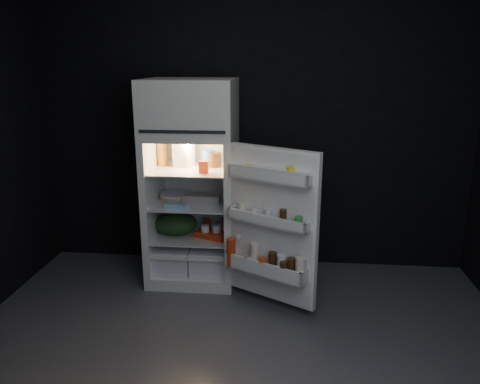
# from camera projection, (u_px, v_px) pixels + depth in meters

# --- Properties ---
(floor) EXTENTS (4.00, 3.40, 0.00)m
(floor) POSITION_uv_depth(u_px,v_px,m) (235.00, 366.00, 3.06)
(floor) COLOR #4F4F54
(floor) RESTS_ON ground
(wall_back) EXTENTS (4.00, 0.00, 2.70)m
(wall_back) POSITION_uv_depth(u_px,v_px,m) (254.00, 125.00, 4.32)
(wall_back) COLOR black
(wall_back) RESTS_ON ground
(wall_front) EXTENTS (4.00, 0.00, 2.70)m
(wall_front) POSITION_uv_depth(u_px,v_px,m) (154.00, 324.00, 1.06)
(wall_front) COLOR black
(wall_front) RESTS_ON ground
(refrigerator) EXTENTS (0.76, 0.71, 1.78)m
(refrigerator) POSITION_uv_depth(u_px,v_px,m) (193.00, 175.00, 4.11)
(refrigerator) COLOR white
(refrigerator) RESTS_ON ground
(fridge_door) EXTENTS (0.72, 0.52, 1.22)m
(fridge_door) POSITION_uv_depth(u_px,v_px,m) (271.00, 229.00, 3.58)
(fridge_door) COLOR white
(fridge_door) RESTS_ON ground
(milk_jug) EXTENTS (0.18, 0.18, 0.24)m
(milk_jug) POSITION_uv_depth(u_px,v_px,m) (184.00, 153.00, 4.08)
(milk_jug) COLOR white
(milk_jug) RESTS_ON refrigerator
(mayo_jar) EXTENTS (0.15, 0.15, 0.14)m
(mayo_jar) POSITION_uv_depth(u_px,v_px,m) (209.00, 158.00, 4.11)
(mayo_jar) COLOR #2164B3
(mayo_jar) RESTS_ON refrigerator
(jam_jar) EXTENTS (0.14, 0.14, 0.13)m
(jam_jar) POSITION_uv_depth(u_px,v_px,m) (215.00, 160.00, 4.07)
(jam_jar) COLOR #321F0E
(jam_jar) RESTS_ON refrigerator
(amber_bottle) EXTENTS (0.11, 0.11, 0.22)m
(amber_bottle) POSITION_uv_depth(u_px,v_px,m) (162.00, 153.00, 4.12)
(amber_bottle) COLOR #BF6C1E
(amber_bottle) RESTS_ON refrigerator
(small_carton) EXTENTS (0.08, 0.06, 0.10)m
(small_carton) POSITION_uv_depth(u_px,v_px,m) (204.00, 167.00, 3.86)
(small_carton) COLOR red
(small_carton) RESTS_ON refrigerator
(egg_carton) EXTENTS (0.33, 0.14, 0.07)m
(egg_carton) POSITION_uv_depth(u_px,v_px,m) (202.00, 199.00, 4.08)
(egg_carton) COLOR gray
(egg_carton) RESTS_ON refrigerator
(pie) EXTENTS (0.33, 0.33, 0.04)m
(pie) POSITION_uv_depth(u_px,v_px,m) (177.00, 196.00, 4.21)
(pie) COLOR tan
(pie) RESTS_ON refrigerator
(flat_package) EXTENTS (0.21, 0.14, 0.04)m
(flat_package) POSITION_uv_depth(u_px,v_px,m) (177.00, 206.00, 3.93)
(flat_package) COLOR #8FBEDD
(flat_package) RESTS_ON refrigerator
(wrapped_pkg) EXTENTS (0.15, 0.14, 0.05)m
(wrapped_pkg) POSITION_uv_depth(u_px,v_px,m) (216.00, 196.00, 4.21)
(wrapped_pkg) COLOR beige
(wrapped_pkg) RESTS_ON refrigerator
(produce_bag) EXTENTS (0.45, 0.42, 0.20)m
(produce_bag) POSITION_uv_depth(u_px,v_px,m) (176.00, 223.00, 4.17)
(produce_bag) COLOR #193815
(produce_bag) RESTS_ON refrigerator
(yogurt_tray) EXTENTS (0.32, 0.25, 0.05)m
(yogurt_tray) POSITION_uv_depth(u_px,v_px,m) (212.00, 235.00, 4.10)
(yogurt_tray) COLOR #BB3110
(yogurt_tray) RESTS_ON refrigerator
(small_can_red) EXTENTS (0.07, 0.07, 0.09)m
(small_can_red) POSITION_uv_depth(u_px,v_px,m) (207.00, 224.00, 4.31)
(small_can_red) COLOR #BB3110
(small_can_red) RESTS_ON refrigerator
(small_can_silver) EXTENTS (0.08, 0.08, 0.09)m
(small_can_silver) POSITION_uv_depth(u_px,v_px,m) (225.00, 223.00, 4.33)
(small_can_silver) COLOR silver
(small_can_silver) RESTS_ON refrigerator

